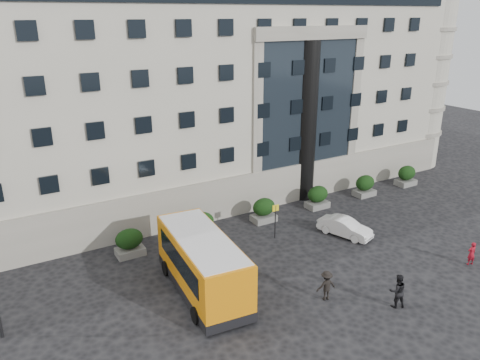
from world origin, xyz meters
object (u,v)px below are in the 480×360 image
object	(u,v)px
hedge_b	(202,225)
hedge_d	(318,197)
bus_stop_sign	(275,216)
pedestrian_c	(326,285)
pedestrian_a	(472,253)
hedge_a	(129,242)
hedge_f	(406,175)
hedge_e	(365,185)
white_taxi	(345,227)
minibus	(202,262)
pedestrian_b	(397,291)
hedge_c	(264,210)

from	to	relation	value
hedge_b	hedge_d	distance (m)	10.40
bus_stop_sign	pedestrian_c	bearing A→B (deg)	-103.50
pedestrian_a	pedestrian_c	world-z (taller)	pedestrian_c
hedge_a	hedge_f	xyz separation A→B (m)	(26.00, 0.00, 0.00)
hedge_e	white_taxi	distance (m)	8.42
minibus	white_taxi	world-z (taller)	minibus
bus_stop_sign	minibus	distance (m)	8.03
bus_stop_sign	pedestrian_b	size ratio (longest dim) A/B	1.31
hedge_c	minibus	distance (m)	10.30
hedge_e	bus_stop_sign	size ratio (longest dim) A/B	0.73
hedge_e	pedestrian_b	size ratio (longest dim) A/B	0.96
hedge_f	minibus	world-z (taller)	minibus
hedge_d	hedge_f	size ratio (longest dim) A/B	1.00
bus_stop_sign	pedestrian_c	xyz separation A→B (m)	(-1.81, -7.55, -0.87)
hedge_d	hedge_f	distance (m)	10.40
hedge_e	bus_stop_sign	xyz separation A→B (m)	(-11.30, -2.80, 0.80)
hedge_c	white_taxi	world-z (taller)	hedge_c
hedge_e	pedestrian_c	world-z (taller)	hedge_e
hedge_a	bus_stop_sign	distance (m)	9.94
hedge_b	bus_stop_sign	size ratio (longest dim) A/B	0.73
hedge_f	minibus	distance (m)	24.59
hedge_f	pedestrian_a	size ratio (longest dim) A/B	1.20
hedge_e	white_taxi	xyz separation A→B (m)	(-6.80, -4.96, -0.29)
hedge_e	white_taxi	size ratio (longest dim) A/B	0.48
hedge_d	pedestrian_a	bearing A→B (deg)	-78.72
hedge_c	bus_stop_sign	bearing A→B (deg)	-107.82
white_taxi	pedestrian_c	distance (m)	8.30
pedestrian_a	hedge_d	bearing A→B (deg)	-64.29
bus_stop_sign	pedestrian_a	world-z (taller)	bus_stop_sign
pedestrian_a	pedestrian_c	xyz separation A→B (m)	(-10.31, 1.69, 0.10)
pedestrian_a	pedestrian_b	world-z (taller)	pedestrian_b
hedge_a	white_taxi	xyz separation A→B (m)	(14.00, -4.96, -0.29)
pedestrian_b	hedge_e	bearing A→B (deg)	-105.77
hedge_e	bus_stop_sign	distance (m)	11.67
minibus	hedge_f	bearing A→B (deg)	19.85
hedge_f	pedestrian_a	bearing A→B (deg)	-123.61
hedge_c	minibus	xyz separation A→B (m)	(-8.18, -6.19, 0.92)
minibus	pedestrian_b	world-z (taller)	minibus
minibus	hedge_e	bearing A→B (deg)	23.68
pedestrian_a	white_taxi	bearing A→B (deg)	-46.07
hedge_b	pedestrian_c	xyz separation A→B (m)	(2.49, -10.35, -0.06)
hedge_b	hedge_f	distance (m)	20.80
hedge_a	bus_stop_sign	world-z (taller)	bus_stop_sign
hedge_e	hedge_b	bearing A→B (deg)	180.00
bus_stop_sign	hedge_e	bearing A→B (deg)	13.92
hedge_d	pedestrian_a	xyz separation A→B (m)	(2.40, -12.04, -0.16)
minibus	pedestrian_a	world-z (taller)	minibus
hedge_e	hedge_d	bearing A→B (deg)	180.00
hedge_d	hedge_e	world-z (taller)	same
hedge_b	minibus	world-z (taller)	minibus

